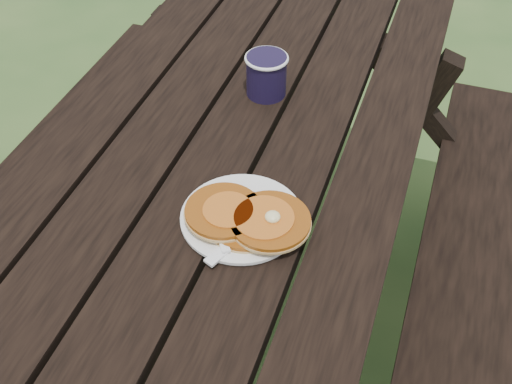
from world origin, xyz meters
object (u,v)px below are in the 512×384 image
(picnic_table, at_px, (222,280))
(pancake_stack, at_px, (248,218))
(plate, at_px, (242,218))
(coffee_cup, at_px, (266,73))

(picnic_table, relative_size, pancake_stack, 7.97)
(picnic_table, height_order, pancake_stack, pancake_stack)
(plate, bearing_deg, picnic_table, 127.77)
(coffee_cup, bearing_deg, picnic_table, -95.31)
(picnic_table, relative_size, plate, 8.37)
(coffee_cup, bearing_deg, pancake_stack, -76.23)
(pancake_stack, distance_m, coffee_cup, 0.41)
(pancake_stack, bearing_deg, picnic_table, 129.28)
(coffee_cup, bearing_deg, plate, -78.16)
(pancake_stack, bearing_deg, plate, 141.11)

